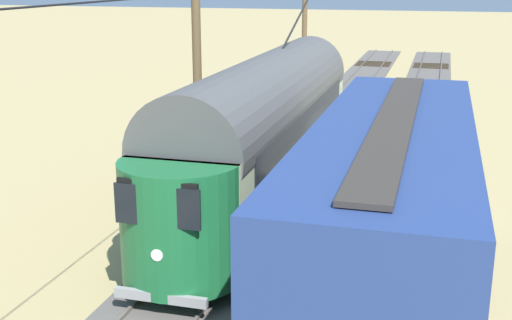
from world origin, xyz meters
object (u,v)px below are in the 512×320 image
at_px(catenary_pole_foreground, 306,32).
at_px(switch_stand, 454,99).
at_px(catenary_pole_mid_near, 199,76).
at_px(vintage_streetcar, 266,124).
at_px(coach_adjacent, 390,211).

distance_m(catenary_pole_foreground, switch_stand, 8.88).
bearing_deg(switch_stand, catenary_pole_mid_near, 60.51).
bearing_deg(vintage_streetcar, catenary_pole_mid_near, -16.72).
bearing_deg(catenary_pole_mid_near, switch_stand, -119.49).
distance_m(vintage_streetcar, coach_adjacent, 7.68).
relative_size(catenary_pole_foreground, switch_stand, 5.48).
relative_size(vintage_streetcar, catenary_pole_mid_near, 2.41).
bearing_deg(switch_stand, vintage_streetcar, 69.19).
distance_m(coach_adjacent, catenary_pole_foreground, 24.79).
bearing_deg(catenary_pole_mid_near, coach_adjacent, 132.53).
xyz_separation_m(catenary_pole_foreground, catenary_pole_mid_near, (0.00, 16.73, 0.00)).
bearing_deg(vintage_streetcar, coach_adjacent, 123.09).
bearing_deg(vintage_streetcar, switch_stand, -110.81).
relative_size(coach_adjacent, catenary_pole_foreground, 1.66).
distance_m(catenary_pole_mid_near, switch_stand, 16.51).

